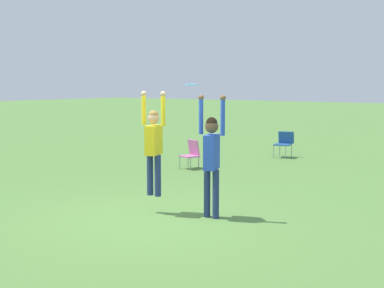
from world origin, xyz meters
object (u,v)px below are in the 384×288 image
frisbee (192,84)px  camping_chair_2 (284,142)px  person_jumping (154,141)px  person_defending (212,153)px  camping_chair_0 (191,152)px

frisbee → camping_chair_2: frisbee is taller
person_jumping → person_defending: 1.13m
camping_chair_0 → person_defending: bearing=147.3°
frisbee → camping_chair_0: (-3.40, 4.51, -1.94)m
frisbee → camping_chair_2: (-2.36, 8.23, -1.90)m
person_jumping → camping_chair_0: 5.44m
person_defending → camping_chair_0: 5.72m
frisbee → camping_chair_0: size_ratio=0.27×
person_jumping → camping_chair_0: person_jumping is taller
person_jumping → camping_chair_2: bearing=-8.5°
person_defending → camping_chair_0: person_defending is taller
camping_chair_0 → camping_chair_2: 3.86m
frisbee → camping_chair_2: bearing=106.0°
frisbee → camping_chair_0: 5.97m
person_defending → camping_chair_2: (-2.66, 8.02, -0.68)m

